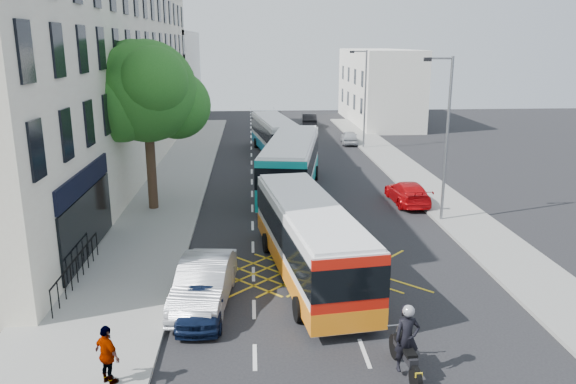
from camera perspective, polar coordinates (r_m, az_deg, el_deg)
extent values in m
plane|color=black|center=(17.17, 7.78, -15.93)|extent=(120.00, 120.00, 0.00)
cube|color=gray|center=(31.12, -13.46, -1.68)|extent=(5.00, 70.00, 0.15)
cube|color=gray|center=(32.48, 15.59, -1.12)|extent=(3.00, 70.00, 0.15)
cube|color=beige|center=(40.44, -19.66, 10.91)|extent=(8.00, 45.00, 13.00)
cube|color=black|center=(24.01, -20.03, 1.12)|extent=(0.12, 7.00, 0.90)
cube|color=black|center=(24.48, -19.65, -2.98)|extent=(0.12, 7.00, 2.60)
cube|color=silver|center=(70.34, -12.89, 11.55)|extent=(8.00, 20.00, 10.00)
cube|color=silver|center=(64.18, 9.15, 10.54)|extent=(6.00, 18.00, 8.00)
cylinder|color=#382619|center=(30.56, -13.71, 2.41)|extent=(0.50, 0.50, 4.40)
sphere|color=#1A5719|center=(29.98, -14.19, 9.89)|extent=(5.20, 5.20, 5.20)
sphere|color=#1A5719|center=(30.63, -11.23, 8.65)|extent=(3.60, 3.60, 3.60)
sphere|color=#1A5719|center=(29.69, -16.62, 8.51)|extent=(3.80, 3.80, 3.80)
sphere|color=#1A5719|center=(28.55, -13.52, 10.91)|extent=(3.40, 3.40, 3.40)
sphere|color=#1A5719|center=(31.14, -15.43, 11.83)|extent=(3.20, 3.20, 3.20)
cylinder|color=slate|center=(28.44, 15.83, 5.05)|extent=(0.14, 0.14, 8.00)
cylinder|color=slate|center=(27.87, 15.21, 12.98)|extent=(1.20, 0.10, 0.10)
cube|color=black|center=(27.69, 14.00, 12.94)|extent=(0.35, 0.15, 0.18)
cylinder|color=slate|center=(47.59, 7.83, 9.28)|extent=(0.14, 0.14, 8.00)
cylinder|color=slate|center=(47.26, 7.27, 13.99)|extent=(1.20, 0.10, 0.10)
cube|color=black|center=(47.15, 6.53, 13.95)|extent=(0.35, 0.15, 0.18)
cube|color=silver|center=(21.45, 2.15, -4.65)|extent=(3.74, 10.57, 2.49)
cube|color=silver|center=(21.05, 2.18, -1.33)|extent=(3.52, 10.34, 0.11)
cube|color=black|center=(21.34, 2.16, -3.76)|extent=(3.80, 10.64, 1.03)
cube|color=orange|center=(21.76, 2.13, -6.81)|extent=(3.79, 10.63, 0.71)
cube|color=red|center=(16.87, 6.35, -10.32)|extent=(2.38, 0.42, 2.35)
cube|color=#FF0C0C|center=(16.91, 3.24, -12.67)|extent=(0.26, 0.09, 0.25)
cube|color=#FF0C0C|center=(17.44, 9.26, -11.96)|extent=(0.26, 0.09, 0.25)
cylinder|color=black|center=(24.23, -2.18, -5.21)|extent=(0.38, 0.87, 0.85)
cylinder|color=black|center=(24.69, 3.23, -4.82)|extent=(0.38, 0.87, 0.85)
cylinder|color=black|center=(18.54, 1.10, -11.82)|extent=(0.38, 0.87, 0.85)
cylinder|color=black|center=(19.14, 8.12, -11.07)|extent=(0.38, 0.87, 0.85)
cube|color=silver|center=(33.62, 0.35, 2.92)|extent=(4.46, 11.74, 2.76)
cube|color=silver|center=(33.35, 0.35, 5.32)|extent=(4.22, 11.48, 0.13)
cube|color=black|center=(33.54, 0.35, 3.57)|extent=(4.53, 11.81, 1.15)
cube|color=#0B8F87|center=(33.84, 0.35, 1.32)|extent=(4.52, 11.80, 0.78)
cube|color=#0B8F8B|center=(28.09, -0.73, 0.54)|extent=(2.63, 0.53, 2.61)
cube|color=#FF0C0C|center=(28.41, -2.84, -0.84)|extent=(0.26, 0.10, 0.25)
cube|color=#FF0C0C|center=(28.18, 1.40, -0.95)|extent=(0.26, 0.10, 0.25)
cylinder|color=black|center=(37.07, -1.21, 2.03)|extent=(0.44, 0.97, 0.94)
cylinder|color=black|center=(36.86, 2.82, 1.94)|extent=(0.44, 0.97, 0.94)
cylinder|color=black|center=(30.37, -2.78, -0.91)|extent=(0.44, 0.97, 0.94)
cylinder|color=black|center=(30.10, 2.13, -1.05)|extent=(0.44, 0.97, 0.94)
cube|color=silver|center=(45.52, -1.33, 5.85)|extent=(3.69, 10.40, 2.45)
cube|color=silver|center=(45.34, -1.34, 7.44)|extent=(3.48, 10.17, 0.11)
cube|color=black|center=(45.47, -1.33, 6.28)|extent=(3.76, 10.47, 1.02)
cube|color=#0C7398|center=(45.67, -1.33, 4.79)|extent=(3.74, 10.45, 0.69)
cube|color=silver|center=(40.62, -0.04, 4.77)|extent=(2.34, 0.42, 2.31)
cube|color=#FF0C0C|center=(40.56, -1.29, 3.82)|extent=(0.26, 0.09, 0.25)
cube|color=#FF0C0C|center=(40.92, 1.21, 3.92)|extent=(0.26, 0.09, 0.25)
cylinder|color=black|center=(48.23, -3.28, 4.98)|extent=(0.37, 0.86, 0.83)
cylinder|color=black|center=(48.61, -0.57, 5.09)|extent=(0.37, 0.86, 0.83)
cylinder|color=black|center=(42.21, -2.03, 3.56)|extent=(0.37, 0.86, 0.83)
cylinder|color=black|center=(42.65, 1.04, 3.68)|extent=(0.37, 0.86, 0.83)
cylinder|color=black|center=(15.63, 12.84, -18.09)|extent=(0.18, 0.71, 0.70)
cylinder|color=black|center=(16.94, 10.82, -15.17)|extent=(0.18, 0.71, 0.70)
cube|color=black|center=(16.11, 11.84, -15.58)|extent=(0.34, 1.33, 0.24)
cube|color=black|center=(16.23, 11.55, -14.51)|extent=(0.34, 0.51, 0.22)
cube|color=black|center=(15.82, 12.22, -15.62)|extent=(0.33, 0.57, 0.11)
cylinder|color=slate|center=(16.69, 10.95, -14.03)|extent=(0.10, 0.48, 0.92)
cylinder|color=slate|center=(16.37, 11.21, -13.13)|extent=(0.66, 0.09, 0.04)
cube|color=gold|center=(15.35, 13.15, -17.66)|extent=(0.20, 0.04, 0.14)
imported|color=black|center=(15.85, 12.00, -14.34)|extent=(0.72, 0.50, 1.88)
sphere|color=#99999E|center=(15.48, 12.16, -11.73)|extent=(0.33, 0.33, 0.33)
imported|color=#0C1733|center=(18.89, -8.75, -10.80)|extent=(1.56, 3.69, 1.24)
imported|color=#A7A9AF|center=(19.74, -8.52, -9.06)|extent=(2.17, 4.96, 1.59)
imported|color=#BF080C|center=(32.11, 12.05, -0.05)|extent=(1.85, 4.37, 1.26)
imported|color=#3C3E43|center=(57.81, -1.69, 6.95)|extent=(2.58, 5.10, 1.38)
imported|color=#AEB1B6|center=(50.27, 6.24, 5.54)|extent=(1.73, 3.62, 1.19)
imported|color=black|center=(60.55, 2.16, 7.32)|extent=(1.74, 4.31, 1.39)
imported|color=gray|center=(15.78, -17.87, -15.49)|extent=(0.98, 0.94, 1.64)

